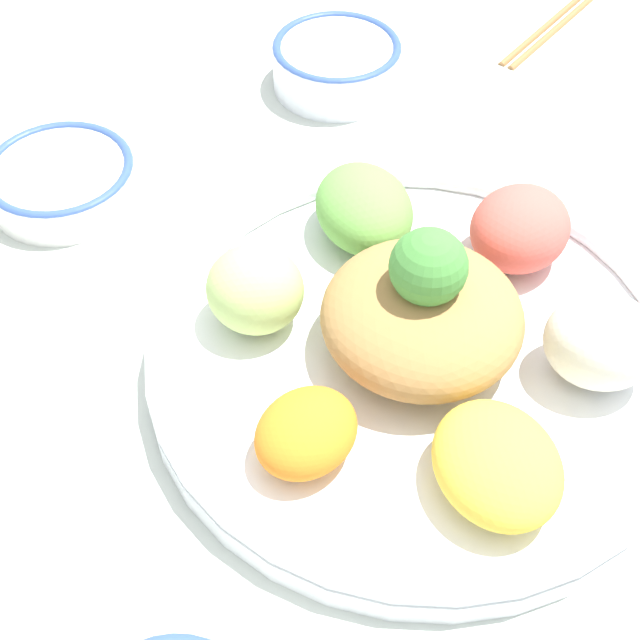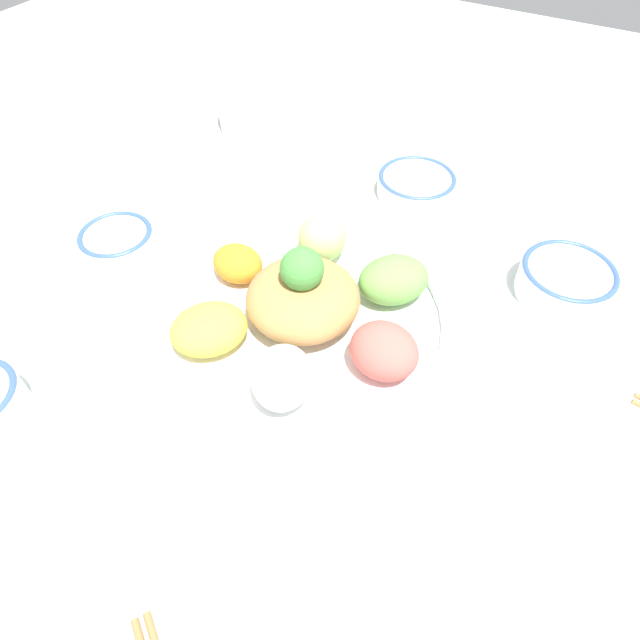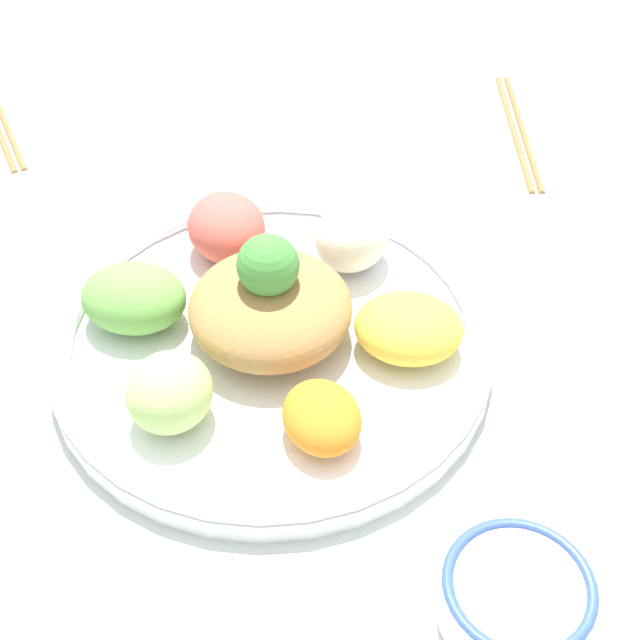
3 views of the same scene
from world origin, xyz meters
The scene contains 4 objects.
ground_plane centered at (0.00, 0.00, 0.00)m, with size 2.40×2.40×0.00m, color silver.
salad_platter centered at (0.00, 0.03, 0.03)m, with size 0.36×0.36×0.12m.
rice_bowl_blue centered at (-0.28, 0.02, 0.02)m, with size 0.10×0.10×0.04m.
chopsticks_pair_far centered at (0.14, -0.36, 0.00)m, with size 0.20×0.13×0.01m.
Camera 3 is at (-0.44, 0.27, 0.54)m, focal length 50.00 mm.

